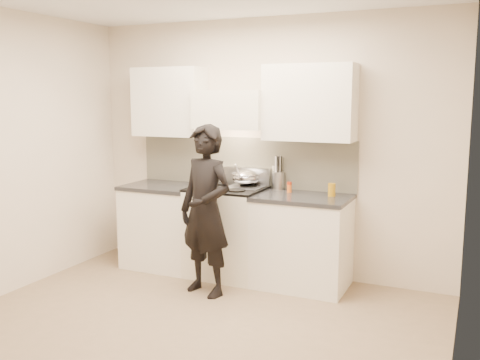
% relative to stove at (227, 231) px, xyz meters
% --- Properties ---
extents(ground_plane, '(4.00, 4.00, 0.00)m').
position_rel_stove_xyz_m(ground_plane, '(0.30, -1.42, -0.47)').
color(ground_plane, '#8A7054').
extents(room_shell, '(4.04, 3.54, 2.70)m').
position_rel_stove_xyz_m(room_shell, '(0.24, -1.05, 1.12)').
color(room_shell, beige).
rests_on(room_shell, ground).
extents(stove, '(0.76, 0.65, 0.96)m').
position_rel_stove_xyz_m(stove, '(0.00, 0.00, 0.00)').
color(stove, white).
rests_on(stove, ground).
extents(counter_right, '(0.92, 0.67, 0.92)m').
position_rel_stove_xyz_m(counter_right, '(0.83, 0.00, -0.01)').
color(counter_right, white).
rests_on(counter_right, ground).
extents(counter_left, '(0.82, 0.67, 0.92)m').
position_rel_stove_xyz_m(counter_left, '(-0.78, 0.00, -0.01)').
color(counter_left, white).
rests_on(counter_left, ground).
extents(wok, '(0.31, 0.38, 0.25)m').
position_rel_stove_xyz_m(wok, '(0.15, 0.14, 0.57)').
color(wok, silver).
rests_on(wok, stove).
extents(stock_pot, '(0.30, 0.22, 0.14)m').
position_rel_stove_xyz_m(stock_pot, '(-0.19, -0.14, 0.56)').
color(stock_pot, silver).
rests_on(stock_pot, stove).
extents(utensil_crock, '(0.13, 0.13, 0.35)m').
position_rel_stove_xyz_m(utensil_crock, '(0.48, 0.25, 0.55)').
color(utensil_crock, '#A0A0A0').
rests_on(utensil_crock, counter_right).
extents(spice_jar, '(0.05, 0.05, 0.11)m').
position_rel_stove_xyz_m(spice_jar, '(0.65, 0.12, 0.50)').
color(spice_jar, orange).
rests_on(spice_jar, counter_right).
extents(oil_glass, '(0.07, 0.07, 0.13)m').
position_rel_stove_xyz_m(oil_glass, '(1.09, 0.09, 0.51)').
color(oil_glass, '#B17D10').
rests_on(oil_glass, counter_right).
extents(person, '(0.68, 0.54, 1.63)m').
position_rel_stove_xyz_m(person, '(0.05, -0.58, 0.34)').
color(person, black).
rests_on(person, ground).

